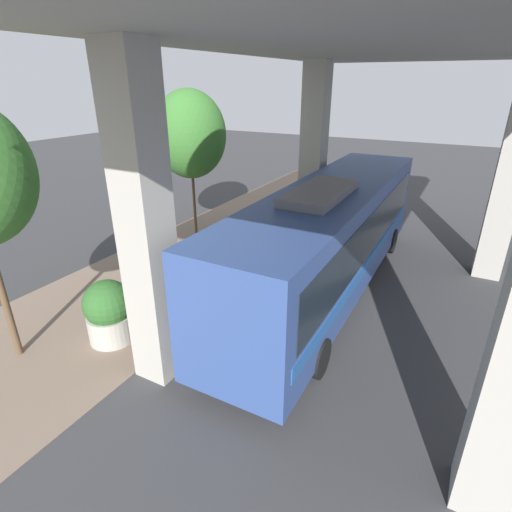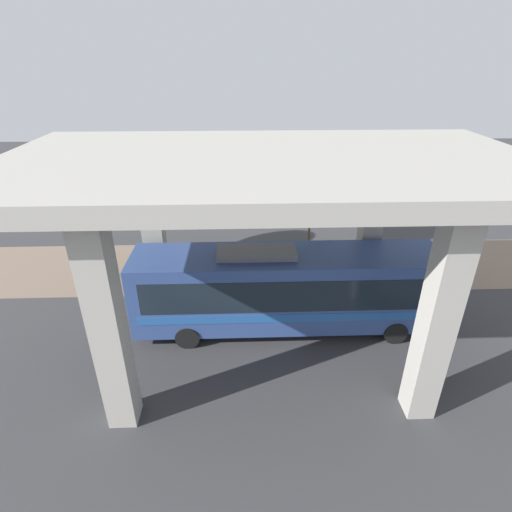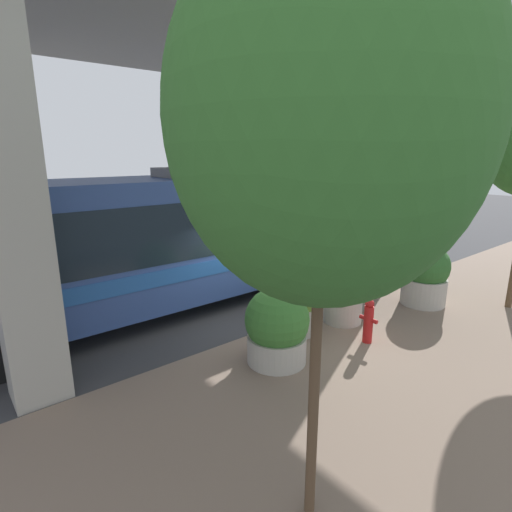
{
  "view_description": "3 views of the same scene",
  "coord_description": "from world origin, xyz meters",
  "px_view_note": "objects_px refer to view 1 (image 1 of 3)",
  "views": [
    {
      "loc": [
        6.32,
        -10.8,
        6.59
      ],
      "look_at": [
        1.09,
        -1.1,
        1.73
      ],
      "focal_mm": 28.0,
      "sensor_mm": 36.0,
      "label": 1
    },
    {
      "loc": [
        17.14,
        -0.91,
        10.92
      ],
      "look_at": [
        0.43,
        -0.31,
        2.38
      ],
      "focal_mm": 28.0,
      "sensor_mm": 36.0,
      "label": 2
    },
    {
      "loc": [
        -6.83,
        5.95,
        4.21
      ],
      "look_at": [
        1.74,
        -1.09,
        1.35
      ],
      "focal_mm": 28.0,
      "sensor_mm": 36.0,
      "label": 3
    }
  ],
  "objects_px": {
    "planter_middle": "(223,265)",
    "planter_extra": "(225,248)",
    "planter_back": "(109,312)",
    "bus": "(331,234)",
    "fire_hydrant": "(174,273)",
    "planter_front": "(192,279)",
    "street_tree_near": "(190,135)"
  },
  "relations": [
    {
      "from": "planter_middle",
      "to": "planter_extra",
      "type": "xyz_separation_m",
      "value": [
        -0.76,
        1.3,
        -0.01
      ]
    },
    {
      "from": "planter_back",
      "to": "planter_extra",
      "type": "xyz_separation_m",
      "value": [
        0.23,
        5.44,
        -0.11
      ]
    },
    {
      "from": "bus",
      "to": "fire_hydrant",
      "type": "height_order",
      "value": "bus"
    },
    {
      "from": "planter_front",
      "to": "planter_extra",
      "type": "distance_m",
      "value": 2.71
    },
    {
      "from": "planter_back",
      "to": "street_tree_near",
      "type": "relative_size",
      "value": 0.28
    },
    {
      "from": "planter_extra",
      "to": "bus",
      "type": "bearing_deg",
      "value": 0.44
    },
    {
      "from": "fire_hydrant",
      "to": "planter_middle",
      "type": "xyz_separation_m",
      "value": [
        1.44,
        0.88,
        0.25
      ]
    },
    {
      "from": "fire_hydrant",
      "to": "street_tree_near",
      "type": "height_order",
      "value": "street_tree_near"
    },
    {
      "from": "planter_front",
      "to": "street_tree_near",
      "type": "distance_m",
      "value": 6.94
    },
    {
      "from": "bus",
      "to": "street_tree_near",
      "type": "distance_m",
      "value": 7.65
    },
    {
      "from": "planter_back",
      "to": "street_tree_near",
      "type": "xyz_separation_m",
      "value": [
        -2.68,
        7.55,
        3.65
      ]
    },
    {
      "from": "bus",
      "to": "planter_extra",
      "type": "xyz_separation_m",
      "value": [
        -4.04,
        -0.03,
        -1.31
      ]
    },
    {
      "from": "fire_hydrant",
      "to": "planter_back",
      "type": "relative_size",
      "value": 0.59
    },
    {
      "from": "planter_back",
      "to": "planter_extra",
      "type": "relative_size",
      "value": 1.11
    },
    {
      "from": "bus",
      "to": "planter_front",
      "type": "xyz_separation_m",
      "value": [
        -3.6,
        -2.71,
        -1.3
      ]
    },
    {
      "from": "fire_hydrant",
      "to": "planter_front",
      "type": "xyz_separation_m",
      "value": [
        1.12,
        -0.49,
        0.24
      ]
    },
    {
      "from": "fire_hydrant",
      "to": "planter_front",
      "type": "bearing_deg",
      "value": -23.75
    },
    {
      "from": "planter_back",
      "to": "bus",
      "type": "bearing_deg",
      "value": 52.05
    },
    {
      "from": "bus",
      "to": "street_tree_near",
      "type": "xyz_separation_m",
      "value": [
        -6.95,
        2.08,
        2.45
      ]
    },
    {
      "from": "bus",
      "to": "planter_back",
      "type": "height_order",
      "value": "bus"
    },
    {
      "from": "bus",
      "to": "planter_middle",
      "type": "relative_size",
      "value": 8.3
    },
    {
      "from": "street_tree_near",
      "to": "bus",
      "type": "bearing_deg",
      "value": -16.63
    },
    {
      "from": "fire_hydrant",
      "to": "street_tree_near",
      "type": "xyz_separation_m",
      "value": [
        -2.24,
        4.29,
        3.99
      ]
    },
    {
      "from": "fire_hydrant",
      "to": "planter_middle",
      "type": "relative_size",
      "value": 0.68
    },
    {
      "from": "bus",
      "to": "planter_back",
      "type": "bearing_deg",
      "value": -127.95
    },
    {
      "from": "fire_hydrant",
      "to": "planter_extra",
      "type": "distance_m",
      "value": 2.3
    },
    {
      "from": "planter_extra",
      "to": "planter_middle",
      "type": "bearing_deg",
      "value": -59.7
    },
    {
      "from": "planter_back",
      "to": "street_tree_near",
      "type": "distance_m",
      "value": 8.8
    },
    {
      "from": "street_tree_near",
      "to": "planter_back",
      "type": "bearing_deg",
      "value": -70.45
    },
    {
      "from": "planter_front",
      "to": "street_tree_near",
      "type": "relative_size",
      "value": 0.24
    },
    {
      "from": "fire_hydrant",
      "to": "planter_middle",
      "type": "bearing_deg",
      "value": 31.63
    },
    {
      "from": "planter_front",
      "to": "street_tree_near",
      "type": "bearing_deg",
      "value": 125.01
    }
  ]
}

